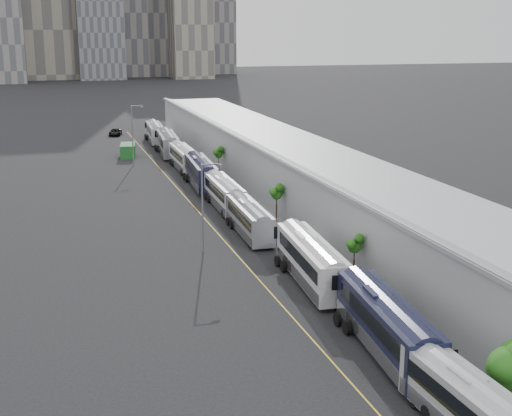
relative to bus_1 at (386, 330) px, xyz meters
name	(u,v)px	position (x,y,z in m)	size (l,w,h in m)	color
sidewalk	(297,218)	(6.40, 35.64, -1.64)	(10.00, 170.00, 0.12)	gray
lane_line	(211,225)	(-4.10, 35.64, -1.69)	(0.12, 160.00, 0.02)	gold
depot	(329,188)	(10.39, 35.64, 1.81)	(12.45, 160.40, 7.20)	gray
bus_1	(386,330)	(0.00, 0.00, 0.00)	(4.08, 13.98, 4.03)	black
bus_2	(312,265)	(0.05, 14.45, 0.02)	(3.88, 14.09, 4.07)	silver
bus_3	(249,222)	(-0.96, 30.50, -0.19)	(2.93, 12.34, 3.58)	slate
bus_4	(224,196)	(-0.58, 43.21, -0.13)	(2.88, 12.80, 3.72)	silver
bus_5	(201,175)	(-0.67, 56.33, 0.01)	(3.61, 14.00, 4.05)	black
bus_6	(184,160)	(-0.53, 69.47, -0.11)	(2.88, 12.90, 3.77)	silver
bus_7	(168,145)	(-0.63, 83.87, 0.03)	(3.85, 14.15, 4.09)	slate
bus_8	(155,134)	(-0.47, 99.12, -0.08)	(3.45, 13.24, 3.83)	#A4A7AE
tree_0	(511,363)	(2.84, -9.67, 1.68)	(2.71, 2.71, 4.74)	black
tree_1	(354,246)	(3.59, 13.35, 1.78)	(1.21, 1.21, 4.19)	black
tree_2	(277,193)	(3.54, 34.79, 1.78)	(1.32, 1.32, 4.23)	black
tree_3	(219,153)	(3.56, 62.83, 1.81)	(1.28, 1.28, 4.25)	black
street_lamp_near	(204,202)	(-6.94, 25.97, 3.52)	(2.04, 0.22, 9.06)	#59595E
street_lamp_far	(133,131)	(-7.60, 75.64, 3.91)	(2.04, 0.22, 9.81)	#59595E
shipping_container	(128,151)	(-7.71, 83.77, -0.55)	(2.50, 5.63, 2.31)	#174B1D
suv	(115,132)	(-7.16, 110.85, -1.00)	(2.32, 5.04, 1.40)	black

